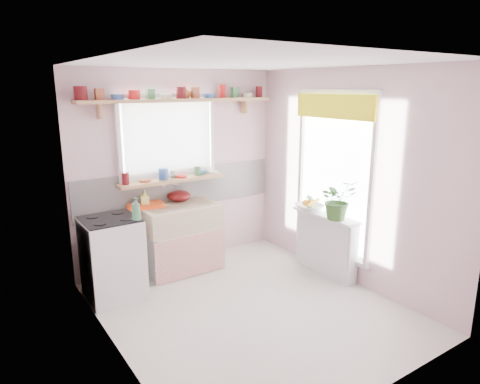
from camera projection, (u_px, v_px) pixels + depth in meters
room at (254, 163)px, 5.25m from camera, size 3.20×3.20×3.20m
sink_unit at (181, 237)px, 5.39m from camera, size 0.95×0.65×1.11m
cooker at (112, 258)px, 4.67m from camera, size 0.58×0.58×0.93m
radiator_ledge at (326, 243)px, 5.30m from camera, size 0.22×0.95×0.78m
windowsill at (173, 180)px, 5.37m from camera, size 1.40×0.22×0.04m
pine_shelf at (181, 100)px, 5.21m from camera, size 2.52×0.24×0.04m
shelf_crockery at (180, 94)px, 5.18m from camera, size 2.47×0.11×0.12m
sill_crockery at (169, 175)px, 5.32m from camera, size 1.35×0.11×0.12m
dish_tray at (145, 205)px, 5.24m from camera, size 0.50×0.41×0.04m
colander at (179, 196)px, 5.49m from camera, size 0.36×0.36×0.14m
jade_plant at (338, 200)px, 4.94m from camera, size 0.49×0.45×0.47m
fruit_bowl at (309, 207)px, 5.33m from camera, size 0.38×0.38×0.08m
herb_pot at (309, 202)px, 5.33m from camera, size 0.11×0.08×0.20m
soap_bottle_sink at (145, 198)px, 5.21m from camera, size 0.13×0.13×0.22m
sill_cup at (174, 174)px, 5.43m from camera, size 0.14×0.14×0.10m
sill_bowl at (200, 172)px, 5.64m from camera, size 0.18×0.18×0.05m
shelf_vase at (185, 92)px, 5.28m from camera, size 0.19×0.19×0.15m
cooker_bottle at (136, 209)px, 4.47m from camera, size 0.12×0.12×0.24m
fruit at (310, 202)px, 5.33m from camera, size 0.20×0.14×0.10m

